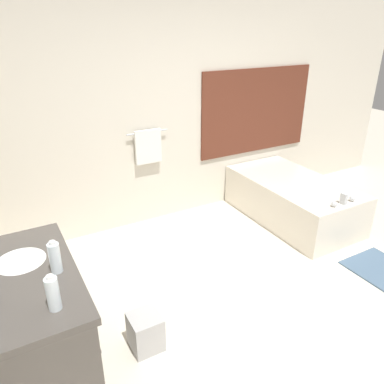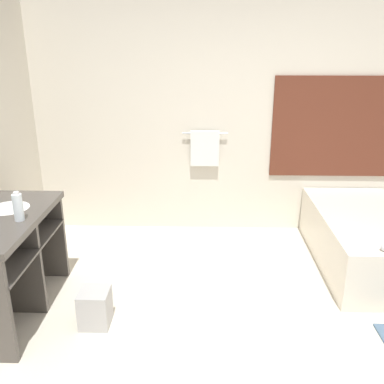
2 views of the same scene
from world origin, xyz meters
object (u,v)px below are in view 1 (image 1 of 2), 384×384
bathtub (293,198)px  water_bottle_3 (55,258)px  waste_bin (146,332)px  water_bottle_2 (53,293)px

bathtub → water_bottle_3: size_ratio=7.41×
bathtub → waste_bin: bathtub is taller
water_bottle_2 → bathtub: bearing=23.1°
water_bottle_3 → bathtub: bearing=17.8°
bathtub → water_bottle_2: size_ratio=7.46×
water_bottle_3 → waste_bin: 0.97m
water_bottle_3 → water_bottle_2: bearing=-102.4°
water_bottle_2 → waste_bin: 1.04m
bathtub → waste_bin: bearing=-156.9°
water_bottle_2 → water_bottle_3: (0.08, 0.35, 0.00)m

